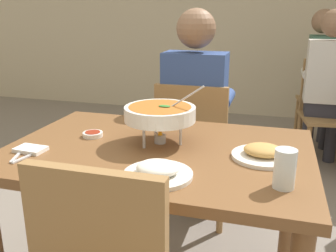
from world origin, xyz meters
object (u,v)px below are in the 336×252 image
(drink_glass, at_px, (285,171))
(chair_bg_left, at_px, (333,95))
(appetizer_plate, at_px, (263,153))
(curry_bowl, at_px, (160,114))
(rice_plate, at_px, (158,171))
(patron_bg_left, at_px, (322,71))
(sauce_dish, at_px, (93,134))
(dining_table_main, at_px, (158,173))
(patron_bg_right, at_px, (328,80))
(diner_main, at_px, (196,107))
(chair_bg_right, at_px, (327,107))
(chair_diner_main, at_px, (194,145))

(drink_glass, relative_size, chair_bg_left, 0.14)
(appetizer_plate, bearing_deg, curry_bowl, 172.63)
(drink_glass, xyz_separation_m, chair_bg_left, (0.50, 2.72, -0.30))
(rice_plate, height_order, patron_bg_left, patron_bg_left)
(appetizer_plate, xyz_separation_m, sauce_dish, (-0.75, 0.05, -0.01))
(dining_table_main, bearing_deg, curry_bowl, 98.60)
(sauce_dish, bearing_deg, patron_bg_left, 63.39)
(dining_table_main, height_order, chair_bg_left, chair_bg_left)
(appetizer_plate, relative_size, patron_bg_right, 0.18)
(patron_bg_right, bearing_deg, diner_main, -126.07)
(rice_plate, distance_m, chair_bg_right, 2.38)
(appetizer_plate, height_order, patron_bg_right, patron_bg_right)
(curry_bowl, bearing_deg, chair_bg_right, 64.71)
(curry_bowl, bearing_deg, patron_bg_right, 65.01)
(drink_glass, bearing_deg, sauce_dish, 160.74)
(appetizer_plate, bearing_deg, chair_diner_main, 120.86)
(patron_bg_right, bearing_deg, sauce_dish, -122.39)
(appetizer_plate, xyz_separation_m, chair_bg_left, (0.58, 2.48, -0.26))
(rice_plate, height_order, drink_glass, drink_glass)
(chair_bg_left, xyz_separation_m, patron_bg_left, (-0.13, -0.05, 0.24))
(chair_diner_main, distance_m, chair_bg_right, 1.53)
(curry_bowl, xyz_separation_m, chair_bg_left, (1.01, 2.43, -0.37))
(diner_main, height_order, chair_bg_right, diner_main)
(drink_glass, distance_m, chair_bg_right, 2.25)
(chair_bg_right, xyz_separation_m, patron_bg_left, (-0.02, 0.48, 0.24))
(patron_bg_right, bearing_deg, appetizer_plate, -102.82)
(curry_bowl, relative_size, rice_plate, 1.39)
(diner_main, distance_m, curry_bowl, 0.70)
(rice_plate, distance_m, patron_bg_right, 2.33)
(appetizer_plate, bearing_deg, dining_table_main, -179.19)
(chair_bg_left, bearing_deg, patron_bg_left, -159.01)
(chair_diner_main, xyz_separation_m, diner_main, (0.00, 0.03, 0.24))
(chair_bg_left, bearing_deg, drink_glass, -100.47)
(dining_table_main, relative_size, chair_diner_main, 1.38)
(chair_diner_main, distance_m, rice_plate, 1.02)
(curry_bowl, bearing_deg, sauce_dish, -179.03)
(diner_main, height_order, appetizer_plate, diner_main)
(appetizer_plate, height_order, chair_bg_right, chair_bg_right)
(rice_plate, xyz_separation_m, drink_glass, (0.41, 0.04, 0.04))
(diner_main, xyz_separation_m, curry_bowl, (-0.01, -0.68, 0.14))
(drink_glass, relative_size, chair_bg_right, 0.14)
(dining_table_main, xyz_separation_m, chair_diner_main, (-0.00, 0.71, -0.13))
(sauce_dish, xyz_separation_m, drink_glass, (0.82, -0.29, 0.05))
(chair_bg_right, bearing_deg, rice_plate, -109.81)
(sauce_dish, bearing_deg, chair_bg_left, 61.42)
(drink_glass, distance_m, chair_bg_left, 2.78)
(chair_bg_right, bearing_deg, chair_bg_left, 78.12)
(diner_main, bearing_deg, patron_bg_right, 53.93)
(sauce_dish, relative_size, patron_bg_right, 0.07)
(chair_bg_left, bearing_deg, curry_bowl, -112.56)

